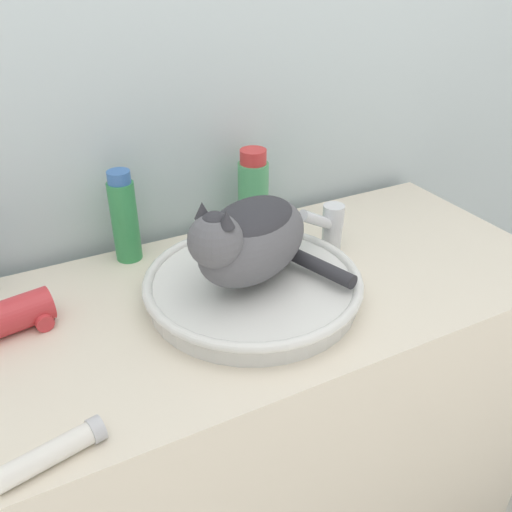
% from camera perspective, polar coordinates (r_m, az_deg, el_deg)
% --- Properties ---
extents(wall_back, '(8.00, 0.05, 2.40)m').
position_cam_1_polar(wall_back, '(1.25, -5.99, 18.32)').
color(wall_back, silver).
rests_on(wall_back, ground_plane).
extents(vanity_counter, '(1.22, 0.57, 0.85)m').
position_cam_1_polar(vanity_counter, '(1.39, 1.39, -17.86)').
color(vanity_counter, beige).
rests_on(vanity_counter, ground_plane).
extents(sink_basin, '(0.42, 0.42, 0.05)m').
position_cam_1_polar(sink_basin, '(1.05, -0.33, -3.13)').
color(sink_basin, silver).
rests_on(sink_basin, vanity_counter).
extents(cat, '(0.30, 0.25, 0.18)m').
position_cam_1_polar(cat, '(0.98, -0.68, 1.98)').
color(cat, '#56565B').
rests_on(cat, sink_basin).
extents(faucet, '(0.14, 0.07, 0.14)m').
position_cam_1_polar(faucet, '(1.20, 7.70, 3.18)').
color(faucet, silver).
rests_on(faucet, vanity_counter).
extents(mouthwash_bottle, '(0.07, 0.07, 0.20)m').
position_cam_1_polar(mouthwash_bottle, '(1.28, -0.29, 6.77)').
color(mouthwash_bottle, '#4CA366').
rests_on(mouthwash_bottle, vanity_counter).
extents(shampoo_bottle_tall, '(0.06, 0.06, 0.20)m').
position_cam_1_polar(shampoo_bottle_tall, '(1.18, -13.69, 3.95)').
color(shampoo_bottle_tall, '#338C4C').
rests_on(shampoo_bottle_tall, vanity_counter).
extents(cream_tube, '(0.15, 0.06, 0.04)m').
position_cam_1_polar(cream_tube, '(0.82, -20.58, -18.78)').
color(cream_tube, silver).
rests_on(cream_tube, vanity_counter).
extents(hair_dryer, '(0.20, 0.10, 0.06)m').
position_cam_1_polar(hair_dryer, '(1.06, -25.03, -6.05)').
color(hair_dryer, '#C63338').
rests_on(hair_dryer, vanity_counter).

